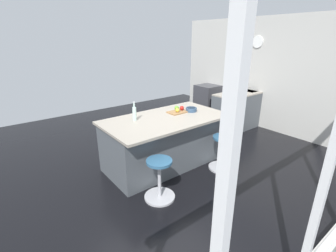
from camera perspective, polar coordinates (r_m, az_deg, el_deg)
The scene contains 13 objects.
ground_plane at distance 4.48m, azimuth -0.73°, elevation -8.65°, with size 8.17×8.17×0.00m, color black.
interior_partition_left at distance 6.39m, azimuth 22.65°, elevation 11.14°, with size 0.15×5.31×2.64m.
sink_cabinet at distance 6.45m, azimuth 17.54°, elevation 3.94°, with size 1.82×0.60×1.18m.
oven_range at distance 7.20m, azimuth 9.32°, elevation 6.08°, with size 0.60×0.61×0.87m.
kitchen_island at distance 4.26m, azimuth -0.81°, elevation -3.50°, with size 2.12×1.16×0.89m.
stool_by_window at distance 4.27m, azimuth 12.74°, elevation -6.42°, with size 0.44×0.44×0.60m.
stool_middle at distance 3.45m, azimuth -2.04°, elevation -12.78°, with size 0.44×0.44×0.60m.
cutting_board at distance 4.37m, azimuth 2.37°, elevation 3.36°, with size 0.36×0.24×0.02m, color olive.
apple_green at distance 4.43m, azimuth 2.08°, elevation 4.29°, with size 0.08×0.08×0.08m, color #609E2D.
apple_yellow at distance 4.31m, azimuth 2.23°, elevation 3.76°, with size 0.07×0.07×0.07m, color gold.
apple_red at distance 4.44m, azimuth 3.30°, elevation 4.28°, with size 0.08×0.08×0.08m, color red.
water_bottle at distance 3.95m, azimuth -7.96°, elevation 3.03°, with size 0.06×0.06×0.31m.
fruit_bowl at distance 4.44m, azimuth 5.52°, elevation 3.97°, with size 0.20×0.20×0.07m.
Camera 1 is at (2.37, 3.12, 2.16)m, focal length 25.71 mm.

